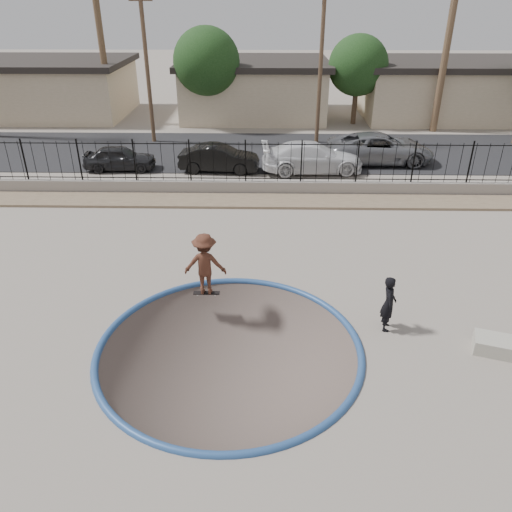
{
  "coord_description": "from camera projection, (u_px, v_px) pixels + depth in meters",
  "views": [
    {
      "loc": [
        0.9,
        -11.37,
        8.32
      ],
      "look_at": [
        0.64,
        2.0,
        1.15
      ],
      "focal_mm": 35.0,
      "sensor_mm": 36.0,
      "label": 1
    }
  ],
  "objects": [
    {
      "name": "house_center",
      "position": [
        254.0,
        88.0,
        36.38
      ],
      "size": [
        10.6,
        8.6,
        3.9
      ],
      "color": "tan",
      "rests_on": "ground"
    },
    {
      "name": "car_d",
      "position": [
        380.0,
        148.0,
        26.67
      ],
      "size": [
        5.66,
        2.7,
        1.56
      ],
      "primitive_type": "imported",
      "rotation": [
        0.0,
        0.0,
        1.59
      ],
      "color": "gray",
      "rests_on": "street"
    },
    {
      "name": "skater",
      "position": [
        205.0,
        267.0,
        14.93
      ],
      "size": [
        1.27,
        0.74,
        1.96
      ],
      "primitive_type": "imported",
      "rotation": [
        0.0,
        0.0,
        3.14
      ],
      "color": "brown",
      "rests_on": "ground"
    },
    {
      "name": "street_tree_mid",
      "position": [
        358.0,
        65.0,
        33.17
      ],
      "size": [
        3.96,
        3.96,
        5.83
      ],
      "color": "#473323",
      "rests_on": "ground"
    },
    {
      "name": "skateboard",
      "position": [
        207.0,
        293.0,
        15.36
      ],
      "size": [
        0.81,
        0.21,
        0.07
      ],
      "rotation": [
        0.0,
        0.0,
        0.01
      ],
      "color": "black",
      "rests_on": "ground"
    },
    {
      "name": "coping_ring",
      "position": [
        229.0,
        348.0,
        13.08
      ],
      "size": [
        7.04,
        7.04,
        0.2
      ],
      "primitive_type": "torus",
      "color": "#284B82",
      "rests_on": "ground"
    },
    {
      "name": "retaining_wall",
      "position": [
        246.0,
        187.0,
        22.9
      ],
      "size": [
        42.0,
        0.45,
        0.6
      ],
      "primitive_type": "cube",
      "color": "gray",
      "rests_on": "ground"
    },
    {
      "name": "house_east",
      "position": [
        447.0,
        88.0,
        36.13
      ],
      "size": [
        12.6,
        8.6,
        3.9
      ],
      "color": "tan",
      "rests_on": "ground"
    },
    {
      "name": "fence",
      "position": [
        246.0,
        162.0,
        22.33
      ],
      "size": [
        40.0,
        0.04,
        1.8
      ],
      "color": "black",
      "rests_on": "retaining_wall"
    },
    {
      "name": "videographer",
      "position": [
        389.0,
        303.0,
        13.5
      ],
      "size": [
        0.47,
        0.64,
        1.62
      ],
      "primitive_type": "imported",
      "rotation": [
        0.0,
        0.0,
        1.42
      ],
      "color": "black",
      "rests_on": "ground"
    },
    {
      "name": "concrete_ledge",
      "position": [
        507.0,
        347.0,
        12.8
      ],
      "size": [
        1.74,
        1.16,
        0.4
      ],
      "primitive_type": "cube",
      "rotation": [
        0.0,
        0.0,
        -0.31
      ],
      "color": "#A5A192",
      "rests_on": "ground"
    },
    {
      "name": "street",
      "position": [
        250.0,
        151.0,
        28.93
      ],
      "size": [
        90.0,
        8.0,
        0.04
      ],
      "primitive_type": "cube",
      "color": "black",
      "rests_on": "ground"
    },
    {
      "name": "car_b",
      "position": [
        219.0,
        158.0,
        25.46
      ],
      "size": [
        4.13,
        1.67,
        1.33
      ],
      "primitive_type": "imported",
      "rotation": [
        0.0,
        0.0,
        1.5
      ],
      "color": "black",
      "rests_on": "street"
    },
    {
      "name": "utility_pole_mid",
      "position": [
        321.0,
        56.0,
        28.29
      ],
      "size": [
        1.7,
        0.24,
        9.5
      ],
      "color": "#473323",
      "rests_on": "ground"
    },
    {
      "name": "car_c",
      "position": [
        312.0,
        157.0,
        25.34
      ],
      "size": [
        5.27,
        2.45,
        1.49
      ],
      "primitive_type": "imported",
      "rotation": [
        0.0,
        0.0,
        1.64
      ],
      "color": "white",
      "rests_on": "street"
    },
    {
      "name": "street_tree_left",
      "position": [
        206.0,
        61.0,
        32.3
      ],
      "size": [
        4.32,
        4.32,
        6.36
      ],
      "color": "#473323",
      "rests_on": "ground"
    },
    {
      "name": "palm_right",
      "position": [
        453.0,
        8.0,
        29.67
      ],
      "size": [
        2.3,
        2.3,
        10.3
      ],
      "color": "brown",
      "rests_on": "ground"
    },
    {
      "name": "car_a",
      "position": [
        120.0,
        158.0,
        25.69
      ],
      "size": [
        3.69,
        1.61,
        1.24
      ],
      "primitive_type": "imported",
      "rotation": [
        0.0,
        0.0,
        1.61
      ],
      "color": "black",
      "rests_on": "street"
    },
    {
      "name": "rock_strip",
      "position": [
        245.0,
        201.0,
        22.04
      ],
      "size": [
        42.0,
        1.6,
        0.11
      ],
      "primitive_type": "cube",
      "color": "#8A775A",
      "rests_on": "ground"
    },
    {
      "name": "palm_mid",
      "position": [
        98.0,
        18.0,
        32.13
      ],
      "size": [
        2.3,
        2.3,
        9.3
      ],
      "color": "brown",
      "rests_on": "ground"
    },
    {
      "name": "ground",
      "position": [
        247.0,
        202.0,
        25.06
      ],
      "size": [
        120.0,
        120.0,
        2.2
      ],
      "primitive_type": "cube",
      "color": "gray",
      "rests_on": "ground"
    },
    {
      "name": "utility_pole_left",
      "position": [
        146.0,
        61.0,
        28.59
      ],
      "size": [
        1.7,
        0.24,
        9.0
      ],
      "color": "#473323",
      "rests_on": "ground"
    },
    {
      "name": "bowl_pit",
      "position": [
        229.0,
        348.0,
        13.08
      ],
      "size": [
        6.84,
        6.84,
        1.8
      ],
      "primitive_type": null,
      "color": "#4D413B",
      "rests_on": "ground"
    },
    {
      "name": "house_west",
      "position": [
        50.0,
        87.0,
        36.65
      ],
      "size": [
        11.6,
        8.6,
        3.9
      ],
      "color": "tan",
      "rests_on": "ground"
    }
  ]
}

